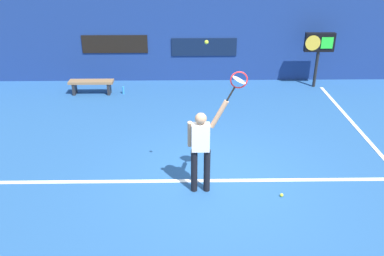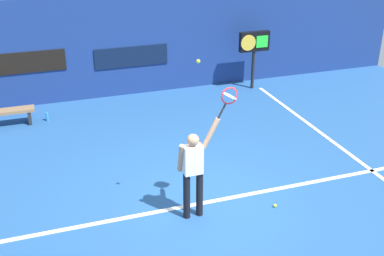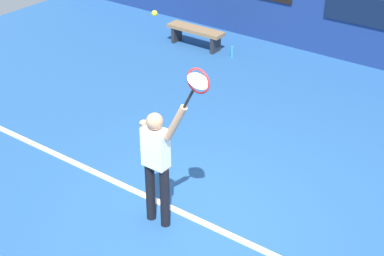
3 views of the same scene
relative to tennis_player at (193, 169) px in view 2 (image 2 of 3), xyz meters
name	(u,v)px [view 2 (image 2 of 3)]	position (x,y,z in m)	size (l,w,h in m)	color
ground_plane	(204,202)	(0.34, 0.36, -1.01)	(18.00, 18.00, 0.00)	#23518C
back_wall	(130,45)	(0.34, 6.77, 0.50)	(18.00, 0.20, 3.01)	navy
sponsor_banner_center	(131,57)	(0.34, 6.65, 0.17)	(2.20, 0.03, 0.60)	#0C1933
sponsor_banner_portside	(25,63)	(-2.66, 6.65, 0.28)	(2.20, 0.03, 0.60)	black
court_baseline	(204,203)	(0.34, 0.32, -1.00)	(10.00, 0.10, 0.01)	white
court_sideline	(321,133)	(4.24, 2.36, -1.00)	(0.10, 7.00, 0.01)	white
tennis_player	(193,169)	(0.00, 0.00, 0.00)	(0.75, 0.31, 1.95)	black
tennis_racket	(229,98)	(0.64, 0.00, 1.28)	(0.43, 0.27, 0.62)	black
tennis_ball	(198,61)	(0.07, -0.03, 1.99)	(0.07, 0.07, 0.07)	#CCE033
scoreboard_clock	(254,44)	(4.01, 5.97, 0.41)	(0.96, 0.20, 1.80)	black
court_bench	(7,114)	(-3.28, 5.40, -0.67)	(1.40, 0.36, 0.45)	olive
water_bottle	(47,117)	(-2.29, 5.40, -0.89)	(0.07, 0.07, 0.24)	#338CD8
spare_ball	(275,206)	(1.58, -0.24, -0.98)	(0.07, 0.07, 0.07)	#CCE033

